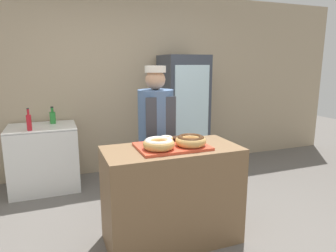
{
  "coord_description": "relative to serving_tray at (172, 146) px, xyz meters",
  "views": [
    {
      "loc": [
        -0.96,
        -2.41,
        1.65
      ],
      "look_at": [
        0.0,
        0.1,
        1.09
      ],
      "focal_mm": 32.0,
      "sensor_mm": 36.0,
      "label": 1
    }
  ],
  "objects": [
    {
      "name": "brownie_back_right",
      "position": [
        0.12,
        0.15,
        0.03
      ],
      "size": [
        0.1,
        0.1,
        0.03
      ],
      "color": "black",
      "rests_on": "serving_tray"
    },
    {
      "name": "chest_freezer",
      "position": [
        -1.14,
        1.74,
        -0.49
      ],
      "size": [
        0.85,
        0.66,
        0.86
      ],
      "color": "white",
      "rests_on": "ground_plane"
    },
    {
      "name": "serving_tray",
      "position": [
        0.0,
        0.0,
        0.0
      ],
      "size": [
        0.63,
        0.44,
        0.02
      ],
      "color": "#D84C33",
      "rests_on": "display_counter"
    },
    {
      "name": "wall_back",
      "position": [
        0.0,
        2.13,
        0.42
      ],
      "size": [
        8.0,
        0.06,
        2.7
      ],
      "color": "tan",
      "rests_on": "ground_plane"
    },
    {
      "name": "bottle_green",
      "position": [
        -1.0,
        1.87,
        0.02
      ],
      "size": [
        0.08,
        0.08,
        0.23
      ],
      "color": "#2D8C38",
      "rests_on": "chest_freezer"
    },
    {
      "name": "bottle_red",
      "position": [
        -1.26,
        1.51,
        0.04
      ],
      "size": [
        0.06,
        0.06,
        0.27
      ],
      "color": "red",
      "rests_on": "chest_freezer"
    },
    {
      "name": "donut_light_glaze",
      "position": [
        -0.15,
        -0.07,
        0.06
      ],
      "size": [
        0.28,
        0.28,
        0.09
      ],
      "color": "tan",
      "rests_on": "serving_tray"
    },
    {
      "name": "donut_chocolate_glaze",
      "position": [
        0.15,
        -0.07,
        0.06
      ],
      "size": [
        0.28,
        0.28,
        0.09
      ],
      "color": "tan",
      "rests_on": "serving_tray"
    },
    {
      "name": "display_counter",
      "position": [
        0.0,
        0.0,
        -0.47
      ],
      "size": [
        1.23,
        0.6,
        0.91
      ],
      "color": "brown",
      "rests_on": "ground_plane"
    },
    {
      "name": "donut_mini_center",
      "position": [
        0.0,
        0.15,
        0.04
      ],
      "size": [
        0.13,
        0.13,
        0.05
      ],
      "color": "tan",
      "rests_on": "serving_tray"
    },
    {
      "name": "ground_plane",
      "position": [
        0.0,
        0.0,
        -0.93
      ],
      "size": [
        14.0,
        14.0,
        0.0
      ],
      "primitive_type": "plane",
      "color": "#66605B"
    },
    {
      "name": "baker_person",
      "position": [
        0.06,
        0.62,
        -0.07
      ],
      "size": [
        0.38,
        0.38,
        1.63
      ],
      "color": "#4C4C51",
      "rests_on": "ground_plane"
    },
    {
      "name": "brownie_back_left",
      "position": [
        -0.12,
        0.15,
        0.03
      ],
      "size": [
        0.1,
        0.1,
        0.03
      ],
      "color": "black",
      "rests_on": "serving_tray"
    },
    {
      "name": "beverage_fridge",
      "position": [
        0.87,
        1.73,
        -0.04
      ],
      "size": [
        0.64,
        0.64,
        1.78
      ],
      "color": "#333842",
      "rests_on": "ground_plane"
    }
  ]
}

